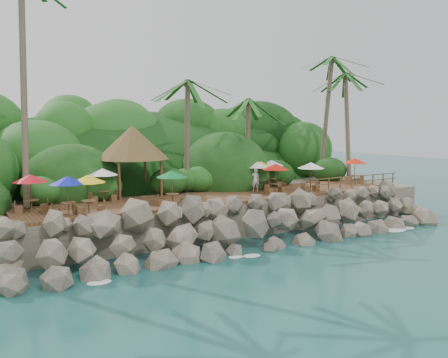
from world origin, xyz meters
TOP-DOWN VIEW (x-y plane):
  - ground at (0.00, 0.00)m, footprint 140.00×140.00m
  - land_base at (0.00, 16.00)m, footprint 32.00×25.20m
  - jungle_hill at (0.00, 23.50)m, footprint 44.80×28.00m
  - seawall at (0.00, 2.00)m, footprint 29.00×4.00m
  - terrace at (0.00, 6.00)m, footprint 26.00×5.00m
  - jungle_foliage at (0.00, 15.00)m, footprint 44.00×16.00m
  - foam_line at (0.00, 0.30)m, footprint 25.20×0.80m
  - palms at (0.09, 8.61)m, footprint 34.51×6.88m
  - palapa at (-5.06, 9.17)m, footprint 4.78×4.78m
  - dining_clusters at (-0.91, 5.80)m, footprint 25.48×5.08m
  - railing at (9.79, 3.65)m, footprint 8.30×0.10m
  - waiter at (2.90, 6.57)m, footprint 0.68×0.55m

SIDE VIEW (x-z plane):
  - ground at x=0.00m, z-range 0.00..0.00m
  - jungle_hill at x=0.00m, z-range -7.70..7.70m
  - jungle_foliage at x=0.00m, z-range -6.00..6.00m
  - foam_line at x=0.00m, z-range 0.00..0.06m
  - land_base at x=0.00m, z-range 0.00..2.10m
  - seawall at x=0.00m, z-range 0.00..2.30m
  - terrace at x=0.00m, z-range 2.10..2.30m
  - railing at x=9.79m, z-range 2.41..3.41m
  - waiter at x=2.90m, z-range 2.30..3.92m
  - dining_clusters at x=-0.91m, z-range 2.97..5.01m
  - palapa at x=-5.06m, z-range 3.49..8.09m
  - palms at x=0.09m, z-range 4.68..19.18m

